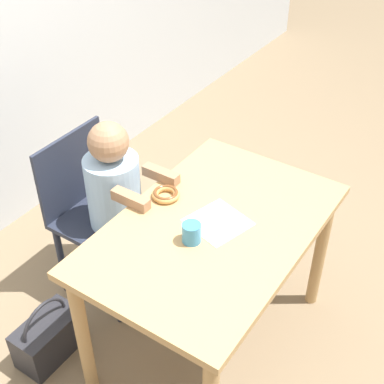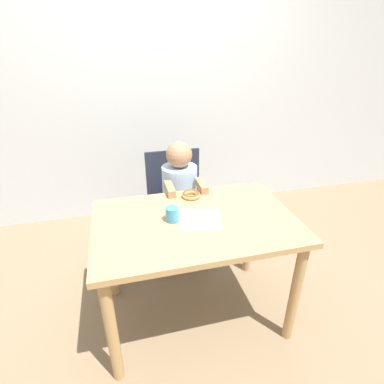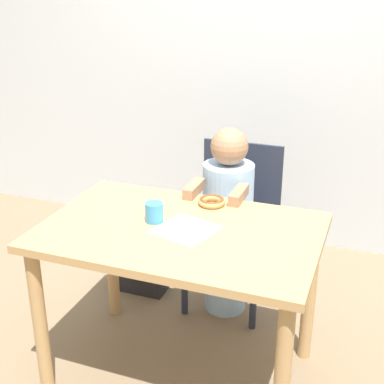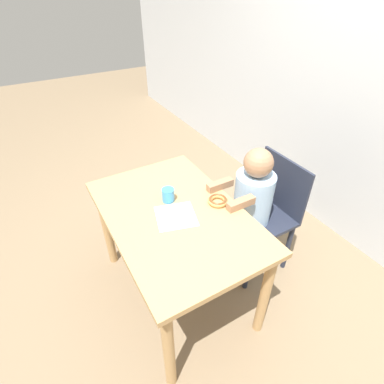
{
  "view_description": "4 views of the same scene",
  "coord_description": "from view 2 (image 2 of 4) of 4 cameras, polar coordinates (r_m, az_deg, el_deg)",
  "views": [
    {
      "loc": [
        -1.43,
        -0.85,
        2.19
      ],
      "look_at": [
        0.01,
        0.11,
        0.86
      ],
      "focal_mm": 50.0,
      "sensor_mm": 36.0,
      "label": 1
    },
    {
      "loc": [
        -0.38,
        -1.4,
        1.65
      ],
      "look_at": [
        0.01,
        0.11,
        0.86
      ],
      "focal_mm": 28.0,
      "sensor_mm": 36.0,
      "label": 2
    },
    {
      "loc": [
        0.74,
        -1.84,
        1.71
      ],
      "look_at": [
        0.01,
        0.11,
        0.86
      ],
      "focal_mm": 50.0,
      "sensor_mm": 36.0,
      "label": 3
    },
    {
      "loc": [
        1.2,
        -0.58,
        1.89
      ],
      "look_at": [
        0.01,
        0.11,
        0.86
      ],
      "focal_mm": 28.0,
      "sensor_mm": 36.0,
      "label": 4
    }
  ],
  "objects": [
    {
      "name": "ground_plane",
      "position": [
        2.19,
        0.51,
        -21.91
      ],
      "size": [
        12.0,
        12.0,
        0.0
      ],
      "primitive_type": "plane",
      "color": "#7A664C"
    },
    {
      "name": "cup",
      "position": [
        1.68,
        -3.78,
        -4.21
      ],
      "size": [
        0.08,
        0.08,
        0.09
      ],
      "color": "teal",
      "rests_on": "dining_table"
    },
    {
      "name": "wall_back",
      "position": [
        2.97,
        -7.38,
        18.91
      ],
      "size": [
        8.0,
        0.05,
        2.5
      ],
      "color": "silver",
      "rests_on": "ground_plane"
    },
    {
      "name": "child_figure",
      "position": [
        2.31,
        -2.25,
        -2.64
      ],
      "size": [
        0.27,
        0.42,
        1.02
      ],
      "color": "#99BCE0",
      "rests_on": "ground_plane"
    },
    {
      "name": "napkin",
      "position": [
        1.71,
        1.55,
        -5.22
      ],
      "size": [
        0.28,
        0.28,
        0.0
      ],
      "color": "white",
      "rests_on": "dining_table"
    },
    {
      "name": "donut",
      "position": [
        1.94,
        -0.19,
        -0.48
      ],
      "size": [
        0.12,
        0.12,
        0.03
      ],
      "color": "tan",
      "rests_on": "dining_table"
    },
    {
      "name": "chair",
      "position": [
        2.44,
        -2.86,
        -2.12
      ],
      "size": [
        0.44,
        0.44,
        0.87
      ],
      "color": "#232838",
      "rests_on": "ground_plane"
    },
    {
      "name": "dining_table",
      "position": [
        1.77,
        0.59,
        -8.34
      ],
      "size": [
        1.14,
        0.75,
        0.74
      ],
      "color": "tan",
      "rests_on": "ground_plane"
    },
    {
      "name": "handbag",
      "position": [
        2.51,
        -14.22,
        -11.75
      ],
      "size": [
        0.32,
        0.18,
        0.34
      ],
      "color": "#232328",
      "rests_on": "ground_plane"
    }
  ]
}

